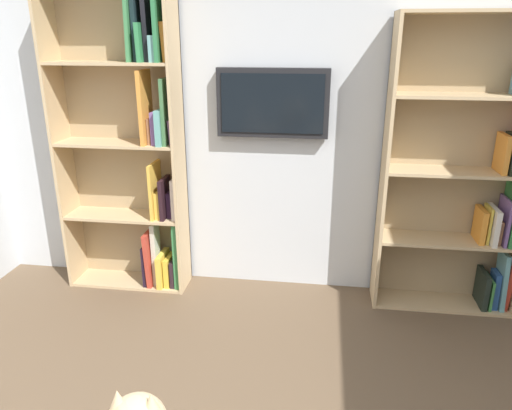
{
  "coord_description": "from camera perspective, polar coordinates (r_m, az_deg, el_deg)",
  "views": [
    {
      "loc": [
        -0.27,
        1.11,
        1.81
      ],
      "look_at": [
        0.03,
        -1.01,
        1.05
      ],
      "focal_mm": 33.52,
      "sensor_mm": 36.0,
      "label": 1
    }
  ],
  "objects": [
    {
      "name": "wall_back",
      "position": [
        3.38,
        3.41,
        11.65
      ],
      "size": [
        4.52,
        0.06,
        2.7
      ],
      "primitive_type": "cube",
      "color": "silver",
      "rests_on": "ground"
    },
    {
      "name": "bookshelf_left",
      "position": [
        3.44,
        24.54,
        3.01
      ],
      "size": [
        0.95,
        0.28,
        1.96
      ],
      "color": "tan",
      "rests_on": "ground"
    },
    {
      "name": "bookshelf_right",
      "position": [
        3.51,
        -14.19,
        6.53
      ],
      "size": [
        0.89,
        0.28,
        2.19
      ],
      "color": "tan",
      "rests_on": "ground"
    },
    {
      "name": "wall_mounted_tv",
      "position": [
        3.3,
        1.99,
        12.05
      ],
      "size": [
        0.76,
        0.07,
        0.46
      ],
      "color": "black"
    }
  ]
}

